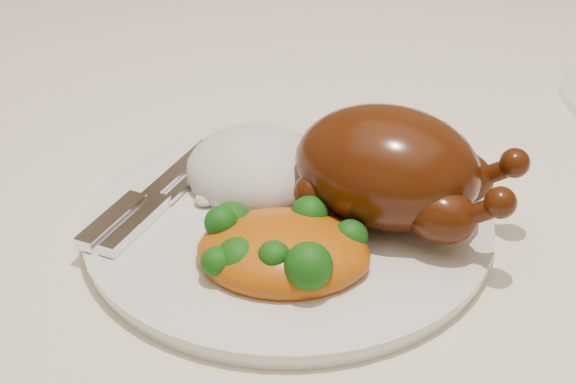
% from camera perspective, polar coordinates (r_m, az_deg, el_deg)
% --- Properties ---
extents(dining_table, '(1.60, 0.90, 0.76)m').
position_cam_1_polar(dining_table, '(0.83, 8.84, -2.30)').
color(dining_table, brown).
rests_on(dining_table, floor).
extents(tablecloth, '(1.73, 1.03, 0.18)m').
position_cam_1_polar(tablecloth, '(0.79, 9.28, 2.07)').
color(tablecloth, white).
rests_on(tablecloth, dining_table).
extents(dinner_plate, '(0.41, 0.41, 0.01)m').
position_cam_1_polar(dinner_plate, '(0.63, -0.00, -2.04)').
color(dinner_plate, white).
rests_on(dinner_plate, tablecloth).
extents(roast_chicken, '(0.18, 0.12, 0.09)m').
position_cam_1_polar(roast_chicken, '(0.61, 7.40, 1.66)').
color(roast_chicken, '#481807').
rests_on(roast_chicken, dinner_plate).
extents(rice_mound, '(0.14, 0.13, 0.06)m').
position_cam_1_polar(rice_mound, '(0.66, -2.08, 1.54)').
color(rice_mound, silver).
rests_on(rice_mound, dinner_plate).
extents(mac_and_cheese, '(0.15, 0.14, 0.05)m').
position_cam_1_polar(mac_and_cheese, '(0.57, -0.28, -4.21)').
color(mac_and_cheese, '#C2650C').
rests_on(mac_and_cheese, dinner_plate).
extents(cutlery, '(0.04, 0.18, 0.01)m').
position_cam_1_polar(cutlery, '(0.64, -10.22, -0.99)').
color(cutlery, silver).
rests_on(cutlery, dinner_plate).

